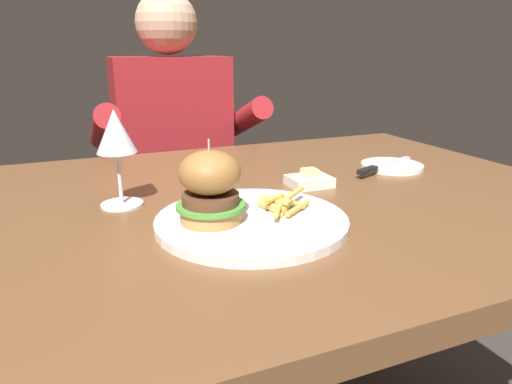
{
  "coord_description": "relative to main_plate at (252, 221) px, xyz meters",
  "views": [
    {
      "loc": [
        -0.28,
        -0.75,
        1.01
      ],
      "look_at": [
        -0.01,
        -0.1,
        0.78
      ],
      "focal_mm": 32.0,
      "sensor_mm": 36.0,
      "label": 1
    }
  ],
  "objects": [
    {
      "name": "burger_sandwich",
      "position": [
        -0.06,
        0.01,
        0.06
      ],
      "size": [
        0.11,
        0.11,
        0.13
      ],
      "color": "#B78447",
      "rests_on": "main_plate"
    },
    {
      "name": "dining_table",
      "position": [
        0.03,
        0.13,
        -0.09
      ],
      "size": [
        1.35,
        0.9,
        0.74
      ],
      "color": "brown",
      "rests_on": "ground"
    },
    {
      "name": "fries_pile",
      "position": [
        0.06,
        0.01,
        0.02
      ],
      "size": [
        0.1,
        0.1,
        0.03
      ],
      "color": "#E0B251",
      "rests_on": "main_plate"
    },
    {
      "name": "diner_person",
      "position": [
        0.07,
        0.86,
        -0.18
      ],
      "size": [
        0.51,
        0.36,
        1.18
      ],
      "color": "#282833",
      "rests_on": "ground"
    },
    {
      "name": "main_plate",
      "position": [
        0.0,
        0.0,
        0.0
      ],
      "size": [
        0.3,
        0.3,
        0.01
      ],
      "primitive_type": "cylinder",
      "color": "white",
      "rests_on": "dining_table"
    },
    {
      "name": "bread_plate",
      "position": [
        0.44,
        0.21,
        -0.0
      ],
      "size": [
        0.14,
        0.14,
        0.01
      ],
      "primitive_type": "cylinder",
      "color": "white",
      "rests_on": "dining_table"
    },
    {
      "name": "butter_dish",
      "position": [
        0.19,
        0.15,
        0.0
      ],
      "size": [
        0.08,
        0.07,
        0.04
      ],
      "color": "white",
      "rests_on": "dining_table"
    },
    {
      "name": "table_knife",
      "position": [
        0.39,
        0.19,
        0.01
      ],
      "size": [
        0.2,
        0.1,
        0.01
      ],
      "color": "silver",
      "rests_on": "bread_plate"
    },
    {
      "name": "wine_glass",
      "position": [
        -0.18,
        0.18,
        0.12
      ],
      "size": [
        0.07,
        0.07,
        0.17
      ],
      "color": "silver",
      "rests_on": "dining_table"
    }
  ]
}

